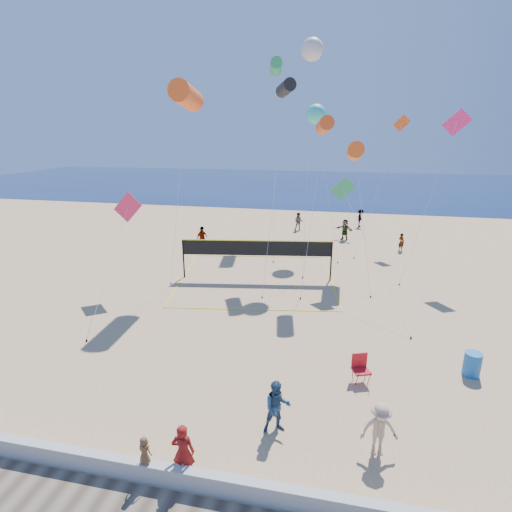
% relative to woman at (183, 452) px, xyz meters
% --- Properties ---
extents(ground, '(120.00, 120.00, 0.00)m').
position_rel_woman_xyz_m(ground, '(0.93, 2.70, -0.87)').
color(ground, tan).
rests_on(ground, ground).
extents(ocean, '(140.00, 50.00, 0.03)m').
position_rel_woman_xyz_m(ocean, '(0.93, 64.70, -0.86)').
color(ocean, '#10204E').
rests_on(ocean, ground).
extents(seawall, '(32.00, 0.30, 0.60)m').
position_rel_woman_xyz_m(seawall, '(0.93, -0.30, -0.57)').
color(seawall, beige).
rests_on(seawall, ground).
extents(woman, '(0.69, 0.50, 1.74)m').
position_rel_woman_xyz_m(woman, '(0.00, 0.00, 0.00)').
color(woman, maroon).
rests_on(woman, ground).
extents(toddler, '(0.45, 0.34, 0.82)m').
position_rel_woman_xyz_m(toddler, '(-0.98, -0.29, 0.14)').
color(toddler, brown).
rests_on(toddler, seawall).
extents(bystander_a, '(1.06, 0.95, 1.80)m').
position_rel_woman_xyz_m(bystander_a, '(2.22, 2.34, 0.03)').
color(bystander_a, navy).
rests_on(bystander_a, ground).
extents(bystander_b, '(1.19, 0.81, 1.71)m').
position_rel_woman_xyz_m(bystander_b, '(5.31, 2.03, -0.02)').
color(bystander_b, tan).
rests_on(bystander_b, ground).
extents(far_person_0, '(0.93, 1.21, 1.91)m').
position_rel_woman_xyz_m(far_person_0, '(-7.02, 21.46, 0.08)').
color(far_person_0, gray).
rests_on(far_person_0, ground).
extents(far_person_1, '(1.74, 1.34, 1.84)m').
position_rel_woman_xyz_m(far_person_1, '(4.29, 26.94, 0.05)').
color(far_person_1, gray).
rests_on(far_person_1, ground).
extents(far_person_2, '(0.61, 0.62, 1.45)m').
position_rel_woman_xyz_m(far_person_2, '(8.75, 24.42, -0.15)').
color(far_person_2, gray).
rests_on(far_person_2, ground).
extents(far_person_3, '(0.84, 0.66, 1.73)m').
position_rel_woman_xyz_m(far_person_3, '(-0.07, 29.59, -0.00)').
color(far_person_3, gray).
rests_on(far_person_3, ground).
extents(far_person_4, '(0.87, 1.25, 1.76)m').
position_rel_woman_xyz_m(far_person_4, '(5.82, 32.39, 0.01)').
color(far_person_4, gray).
rests_on(far_person_4, ground).
extents(camp_chair, '(0.76, 0.88, 1.25)m').
position_rel_woman_xyz_m(camp_chair, '(4.91, 5.66, -0.23)').
color(camp_chair, red).
rests_on(camp_chair, ground).
extents(trash_barrel, '(0.65, 0.65, 0.98)m').
position_rel_woman_xyz_m(trash_barrel, '(9.23, 6.97, -0.38)').
color(trash_barrel, '#1A60AF').
rests_on(trash_barrel, ground).
extents(volleyball_net, '(11.13, 11.00, 2.61)m').
position_rel_woman_xyz_m(volleyball_net, '(-1.29, 15.77, 0.93)').
color(volleyball_net, black).
rests_on(volleyball_net, ground).
extents(kite_0, '(1.92, 3.07, 11.96)m').
position_rel_woman_xyz_m(kite_0, '(-5.22, 14.92, 10.27)').
color(kite_0, '#FF5C1C').
rests_on(kite_0, ground).
extents(kite_1, '(1.61, 7.95, 12.44)m').
position_rel_woman_xyz_m(kite_1, '(-0.16, 19.52, 11.01)').
color(kite_1, black).
rests_on(kite_1, ground).
extents(kite_2, '(1.38, 4.27, 10.08)m').
position_rel_woman_xyz_m(kite_2, '(2.61, 16.21, 8.66)').
color(kite_2, '#E4531C').
rests_on(kite_2, ground).
extents(kite_3, '(2.05, 6.76, 5.93)m').
position_rel_woman_xyz_m(kite_3, '(-8.26, 12.45, 3.93)').
color(kite_3, '#DF285B').
rests_on(kite_3, ground).
extents(kite_4, '(4.30, 7.03, 6.66)m').
position_rel_woman_xyz_m(kite_4, '(4.09, 15.92, 4.67)').
color(kite_4, '#2FA55C').
rests_on(kite_4, ground).
extents(kite_5, '(3.77, 4.19, 10.60)m').
position_rel_woman_xyz_m(kite_5, '(10.47, 20.12, 8.35)').
color(kite_5, '#F5297D').
rests_on(kite_5, ground).
extents(kite_6, '(1.56, 5.55, 15.12)m').
position_rel_woman_xyz_m(kite_6, '(1.32, 21.19, 13.50)').
color(kite_6, silver).
rests_on(kite_6, ground).
extents(kite_7, '(3.34, 5.08, 11.20)m').
position_rel_woman_xyz_m(kite_7, '(1.53, 24.26, 9.58)').
color(kite_7, '#37D6CA').
rests_on(kite_7, ground).
extents(kite_8, '(2.35, 10.91, 15.19)m').
position_rel_woman_xyz_m(kite_8, '(-2.37, 28.91, 13.64)').
color(kite_8, '#2FA55C').
rests_on(kite_8, ground).
extents(kite_9, '(3.87, 6.11, 10.52)m').
position_rel_woman_xyz_m(kite_9, '(7.93, 26.89, 8.13)').
color(kite_9, '#E4531C').
rests_on(kite_9, ground).
extents(kite_10, '(1.91, 6.66, 8.65)m').
position_rel_woman_xyz_m(kite_10, '(4.51, 19.48, 7.09)').
color(kite_10, '#FF5C1C').
rests_on(kite_10, ground).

